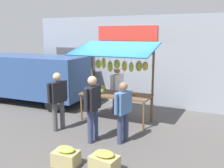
# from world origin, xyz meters

# --- Properties ---
(ground_plane) EXTENTS (40.00, 40.00, 0.00)m
(ground_plane) POSITION_xyz_m (0.00, 0.00, 0.00)
(ground_plane) COLOR #514F4C
(street_backdrop) EXTENTS (9.00, 0.30, 3.40)m
(street_backdrop) POSITION_xyz_m (0.06, -2.20, 1.70)
(street_backdrop) COLOR #8C939E
(street_backdrop) RESTS_ON ground
(market_stall) EXTENTS (2.50, 1.46, 2.50)m
(market_stall) POSITION_xyz_m (0.02, -0.07, 1.56)
(market_stall) COLOR brown
(market_stall) RESTS_ON ground
(vendor_with_sunhat) EXTENTS (0.42, 0.68, 1.62)m
(vendor_with_sunhat) POSITION_xyz_m (0.29, -0.75, 0.95)
(vendor_with_sunhat) COLOR #232328
(vendor_with_sunhat) RESTS_ON ground
(shopper_in_striped_shirt) EXTENTS (0.33, 0.66, 1.57)m
(shopper_in_striped_shirt) POSITION_xyz_m (-0.81, 1.40, 0.90)
(shopper_in_striped_shirt) COLOR navy
(shopper_in_striped_shirt) RESTS_ON ground
(shopper_with_shopping_bag) EXTENTS (0.32, 0.70, 1.67)m
(shopper_with_shopping_bag) POSITION_xyz_m (1.19, 1.39, 0.97)
(shopper_with_shopping_bag) COLOR #4C4C51
(shopper_with_shopping_bag) RESTS_ON ground
(shopper_in_grey_tee) EXTENTS (0.23, 0.72, 1.71)m
(shopper_in_grey_tee) POSITION_xyz_m (-0.08, 1.65, 1.00)
(shopper_in_grey_tee) COLOR navy
(shopper_in_grey_tee) RESTS_ON ground
(parked_van) EXTENTS (4.48, 2.05, 1.88)m
(parked_van) POSITION_xyz_m (4.06, -0.63, 1.12)
(parked_van) COLOR #2D4C84
(parked_van) RESTS_ON ground
(produce_crate_near) EXTENTS (0.60, 0.46, 0.44)m
(produce_crate_near) POSITION_xyz_m (-1.00, 2.84, 0.20)
(produce_crate_near) COLOR tan
(produce_crate_near) RESTS_ON ground
(produce_crate_side) EXTENTS (0.55, 0.40, 0.42)m
(produce_crate_side) POSITION_xyz_m (-0.15, 2.96, 0.19)
(produce_crate_side) COLOR tan
(produce_crate_side) RESTS_ON ground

